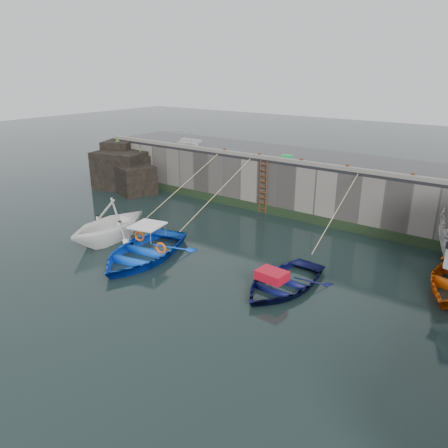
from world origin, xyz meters
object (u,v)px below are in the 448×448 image
Objects in this scene: bollard_e at (413,176)px; bollard_a at (225,151)px; ladder at (263,187)px; boat_near_blue at (143,258)px; boat_near_navy at (283,287)px; boat_near_white at (111,240)px; fish_crate at (287,157)px; bollard_d at (348,167)px; bollard_b at (260,156)px; bollard_c at (302,161)px.

bollard_a is at bearing 180.00° from bollard_e.
bollard_e is at bearing 2.40° from ladder.
boat_near_navy is (6.44, 1.35, 0.00)m from boat_near_blue.
boat_near_white is 0.85× the size of boat_near_blue.
fish_crate is 2.28× the size of bollard_e.
bollard_a reaches higher than boat_near_blue.
bollard_d is (-0.73, 7.72, 3.30)m from boat_near_navy.
boat_near_white is 7.16× the size of fish_crate.
fish_crate is (4.81, 8.99, 3.30)m from boat_near_white.
bollard_a and bollard_e have the same top height.
bollard_d is at bearing 45.81° from boat_near_blue.
bollard_b is (-6.03, 7.72, 3.30)m from boat_near_navy.
ladder is 11.43× the size of bollard_e.
bollard_e is at bearing 0.00° from bollard_c.
ladder is 11.43× the size of bollard_a.
bollard_c is (1.14, -0.43, -0.00)m from fish_crate.
bollard_d is (7.80, 0.00, 0.00)m from bollard_a.
boat_near_navy is 10.33m from bollard_b.
bollard_d is at bearing 0.00° from bollard_b.
bollard_a is 11.00m from bollard_e.
boat_near_blue is at bearing -12.60° from boat_near_white.
bollard_c is at bearing 117.04° from boat_near_navy.
boat_near_navy is 15.97× the size of bollard_b.
bollard_b reaches higher than boat_near_blue.
fish_crate is (-4.47, 8.15, 3.30)m from boat_near_navy.
bollard_c is (5.95, 8.57, 3.30)m from boat_near_white.
fish_crate is at bearing 176.46° from bollard_e.
boat_near_white reaches higher than boat_near_navy.
ladder is 2.16m from fish_crate.
bollard_a is 5.20m from bollard_c.
bollard_e is at bearing 75.95° from boat_near_navy.
boat_near_white reaches higher than boat_near_blue.
bollard_b is 5.30m from bollard_d.
boat_near_blue is at bearing -134.52° from bollard_e.
fish_crate reaches higher than bollard_e.
fish_crate reaches higher than bollard_a.
boat_near_white is 16.32× the size of bollard_c.
ladder reaches higher than boat_near_navy.
bollard_a is (-8.53, 7.72, 3.30)m from boat_near_navy.
bollard_d is at bearing 0.00° from bollard_c.
ladder is 9.18m from boat_near_white.
bollard_a is at bearing 82.37° from boat_near_white.
ladder is 0.72× the size of boat_near_navy.
ladder is at bearing -33.86° from bollard_b.
boat_near_navy is at bearing -0.18° from boat_near_blue.
bollard_d is (5.30, 0.00, 0.00)m from bollard_b.
boat_near_white is at bearing -110.75° from bollard_b.
bollard_a is 1.00× the size of bollard_c.
bollard_c is 5.80m from bollard_e.
bollard_b is at bearing -173.97° from fish_crate.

